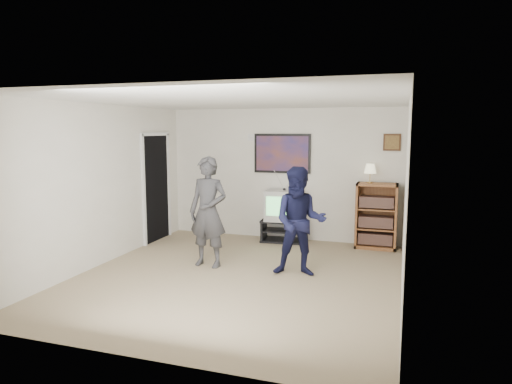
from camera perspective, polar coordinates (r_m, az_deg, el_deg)
The scene contains 13 objects.
room_shell at distance 6.73m, azimuth -1.35°, elevation 0.51°, with size 4.51×5.00×2.51m.
media_stand at distance 8.66m, azimuth 3.47°, elevation -4.85°, with size 0.87×0.53×0.42m.
crt_television at distance 8.56m, azimuth 3.55°, elevation -1.64°, with size 0.67×0.57×0.57m, color #ADAEA8, non-canonical shape.
bookshelf at distance 8.38m, azimuth 14.80°, elevation -2.91°, with size 0.71×0.41×1.16m, color brown, non-canonical shape.
table_lamp at distance 8.30m, azimuth 14.07°, elevation 2.26°, with size 0.21×0.21×0.34m, color #FFF7C1, non-canonical shape.
person_tall at distance 7.04m, azimuth -6.00°, elevation -2.49°, with size 0.62×0.41×1.70m, color #333336.
person_short at distance 6.59m, azimuth 5.48°, elevation -3.72°, with size 0.77×0.60×1.58m, color black.
controller_left at distance 7.19m, azimuth -5.25°, elevation -0.03°, with size 0.04×0.12×0.04m, color white.
controller_right at distance 6.78m, azimuth 5.45°, elevation -1.65°, with size 0.04×0.13×0.04m, color white.
poster at distance 8.72m, azimuth 3.29°, elevation 4.82°, with size 1.10×0.03×0.75m, color black.
air_vent at distance 8.87m, azimuth -0.15°, elevation 6.83°, with size 0.28×0.02×0.14m, color white.
small_picture at distance 8.43m, azimuth 16.64°, elevation 5.97°, with size 0.30×0.03×0.30m, color #462F16.
doorway at distance 8.83m, azimuth -12.41°, elevation 0.45°, with size 0.03×0.85×2.00m, color black.
Camera 1 is at (2.21, -5.95, 2.11)m, focal length 32.00 mm.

